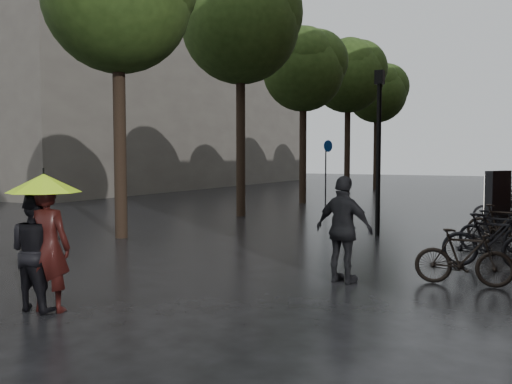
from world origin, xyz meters
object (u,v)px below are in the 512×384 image
Objects in this scene: parked_bicycles at (505,211)px; ad_lightbox at (497,200)px; person_burgundy at (48,247)px; lamp_post at (379,136)px; pedestrian_walking at (344,229)px; person_black at (36,251)px.

parked_bicycles is 0.97m from ad_lightbox.
lamp_post is at bearing -117.68° from person_burgundy.
lamp_post is at bearing -128.47° from parked_bicycles.
pedestrian_walking is at bearing -101.89° from parked_bicycles.
person_burgundy is 4.65m from pedestrian_walking.
person_burgundy is at bearing -102.71° from lamp_post.
person_burgundy is 1.03× the size of ad_lightbox.
person_black is 0.95× the size of ad_lightbox.
pedestrian_walking is 8.62m from ad_lightbox.
ad_lightbox is (5.02, 11.98, 0.05)m from person_black.
person_burgundy is 9.56m from lamp_post.
pedestrian_walking is 0.10× the size of parked_bicycles.
person_black reaches higher than parked_bicycles.
person_burgundy reaches higher than parked_bicycles.
lamp_post reaches higher than pedestrian_walking.
person_burgundy is 1.08× the size of person_black.
person_burgundy is 0.40× the size of lamp_post.
pedestrian_walking is at bearing -145.59° from person_burgundy.
person_burgundy is 13.77m from parked_bicycles.
person_burgundy is 12.89m from ad_lightbox.
lamp_post reaches higher than ad_lightbox.
pedestrian_walking is 0.41× the size of lamp_post.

